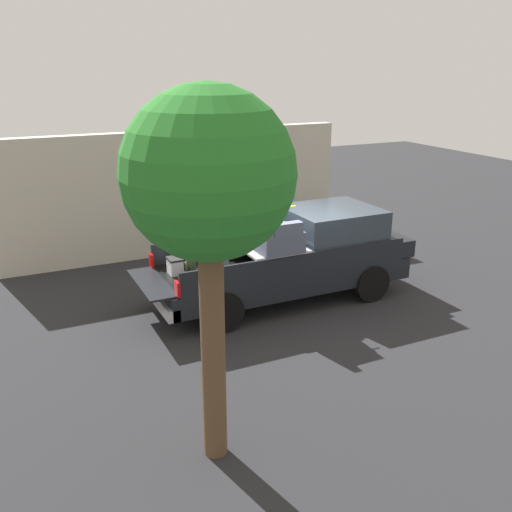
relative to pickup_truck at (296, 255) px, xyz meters
The scene contains 5 objects.
ground_plane 1.06m from the pickup_truck, behind, with size 40.00×40.00×0.00m, color #262628.
pickup_truck is the anchor object (origin of this frame).
building_facade 4.43m from the pickup_truck, 107.48° to the left, with size 9.36×0.36×3.31m, color beige.
tree_background 6.17m from the pickup_truck, 130.41° to the right, with size 2.03×2.03×4.79m.
trash_can 4.68m from the pickup_truck, 46.32° to the left, with size 0.60×0.60×0.98m.
Camera 1 is at (-5.45, -10.18, 4.96)m, focal length 39.67 mm.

